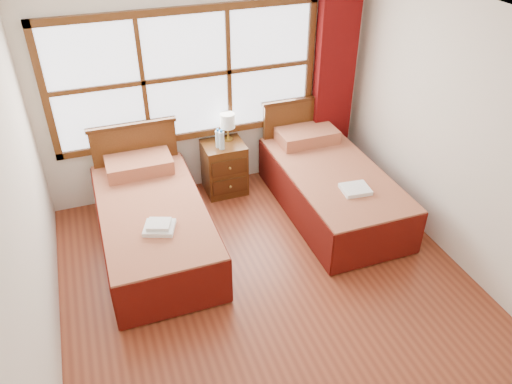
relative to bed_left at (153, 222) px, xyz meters
name	(u,v)px	position (x,y,z in m)	size (l,w,h in m)	color
floor	(275,298)	(0.95, -1.20, -0.32)	(4.50, 4.50, 0.00)	brown
ceiling	(284,29)	(0.95, -1.20, 2.28)	(4.50, 4.50, 0.00)	white
wall_back	(208,89)	(0.95, 1.05, 0.98)	(4.00, 4.00, 0.00)	silver
wall_left	(22,238)	(-1.05, -1.20, 0.98)	(4.50, 4.50, 0.00)	silver
wall_right	(475,148)	(2.95, -1.20, 0.98)	(4.50, 4.50, 0.00)	silver
window	(187,77)	(0.70, 1.02, 1.18)	(3.16, 0.06, 1.56)	white
curtain	(333,86)	(2.55, 0.91, 0.85)	(0.50, 0.16, 2.30)	#5D0909
bed_left	(153,222)	(0.00, 0.00, 0.00)	(1.09, 2.11, 1.06)	#3F200D
bed_right	(330,185)	(2.12, 0.00, 0.00)	(1.09, 2.11, 1.06)	#3F200D
nightstand	(224,168)	(1.04, 0.80, 0.01)	(0.50, 0.49, 0.67)	#502B11
towels_left	(159,227)	(0.01, -0.48, 0.28)	(0.36, 0.34, 0.09)	white
towels_right	(355,189)	(2.14, -0.52, 0.27)	(0.32, 0.29, 0.05)	white
lamp	(228,121)	(1.13, 0.89, 0.60)	(0.18, 0.18, 0.35)	gold
bottle_near	(218,139)	(0.97, 0.75, 0.46)	(0.06, 0.06, 0.24)	silver
bottle_far	(222,140)	(1.00, 0.70, 0.46)	(0.07, 0.07, 0.25)	silver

